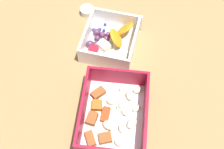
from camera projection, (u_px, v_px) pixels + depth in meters
The scene contains 4 objects.
table_surface at pixel (114, 77), 68.48cm from camera, with size 80.00×80.00×2.00cm, color #9E7547.
pasta_container at pixel (113, 114), 60.29cm from camera, with size 18.92×14.80×6.40cm.
fruit_bowl at pixel (110, 41), 70.54cm from camera, with size 16.36×15.22×5.74cm.
paper_cup_liner at pixel (87, 11), 76.93cm from camera, with size 3.81×3.81×1.97cm, color white.
Camera 1 is at (-33.65, -2.19, 60.60)cm, focal length 43.88 mm.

